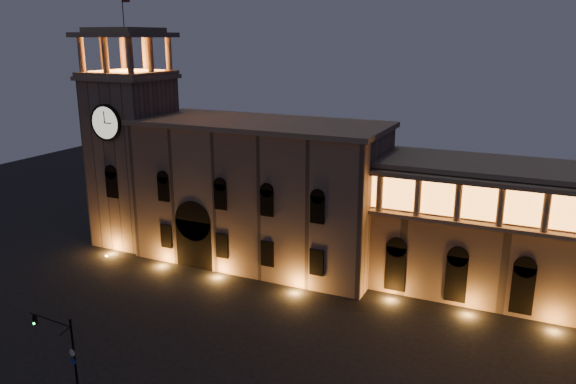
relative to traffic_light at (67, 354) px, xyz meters
The scene contains 5 objects.
ground 10.30m from the traffic_light, 73.98° to the left, with size 160.00×160.00×0.00m, color black.
government_building 31.66m from the traffic_light, 88.91° to the left, with size 30.80×12.80×17.60m.
clock_tower 36.25m from the traffic_light, 120.50° to the left, with size 9.80×9.80×32.40m.
colonnade_wing 48.16m from the traffic_light, 43.77° to the left, with size 40.60×11.50×14.50m.
traffic_light is the anchor object (origin of this frame).
Camera 1 is at (29.05, -37.06, 27.20)m, focal length 35.00 mm.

